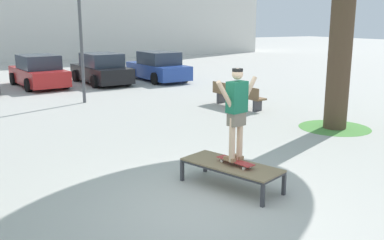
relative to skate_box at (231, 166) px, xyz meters
The scene contains 9 objects.
ground_plane 0.94m from the skate_box, 149.01° to the right, with size 120.00×120.00×0.00m, color #B7B5AD.
skate_box is the anchor object (origin of this frame).
skateboard 0.16m from the skate_box, 70.65° to the right, with size 0.35×0.82×0.09m.
skater 1.12m from the skate_box, 70.51° to the right, with size 0.99×0.34×1.69m.
grass_patch_near_right 5.79m from the skate_box, 24.39° to the left, with size 2.05×2.05×0.01m, color #519342.
car_red 15.01m from the skate_box, 93.01° to the left, with size 2.27×4.36×1.50m.
car_black 14.77m from the skate_box, 81.69° to the left, with size 2.17×4.32×1.50m.
car_blue 15.11m from the skate_box, 70.46° to the left, with size 2.11×4.30×1.50m.
park_bench 7.81m from the skate_box, 54.28° to the left, with size 0.77×2.44×0.83m.
Camera 1 is at (-3.63, -5.90, 3.06)m, focal length 40.51 mm.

